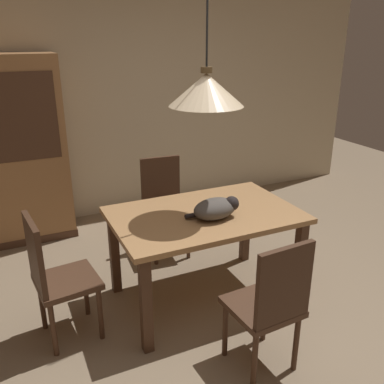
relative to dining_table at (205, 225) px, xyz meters
name	(u,v)px	position (x,y,z in m)	size (l,w,h in m)	color
ground	(236,339)	(-0.02, -0.56, -0.65)	(10.00, 10.00, 0.00)	#847056
back_wall	(120,88)	(-0.02, 2.09, 0.80)	(6.40, 0.10, 2.90)	beige
dining_table	(205,225)	(0.00, 0.00, 0.00)	(1.40, 0.90, 0.75)	#A87A4C
chair_far_back	(164,202)	(0.01, 0.88, -0.14)	(0.43, 0.43, 0.93)	#472D1E
chair_near_front	(271,302)	(0.00, -0.88, -0.14)	(0.42, 0.42, 0.93)	#472D1E
chair_left_side	(54,274)	(-1.13, -0.01, -0.14)	(0.44, 0.44, 0.93)	#472D1E
cat_sleeping	(216,208)	(0.03, -0.12, 0.18)	(0.39, 0.26, 0.16)	#4C4742
pendant_lamp	(206,89)	(0.00, 0.00, 1.01)	(0.52, 0.52, 1.30)	beige
hutch_bookcase	(8,156)	(-1.28, 1.76, 0.24)	(1.12, 0.45, 1.85)	olive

